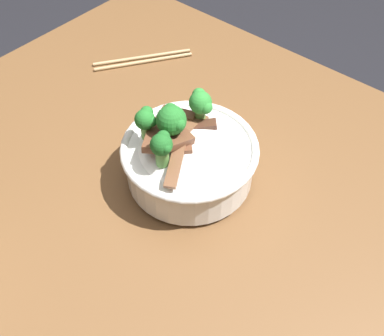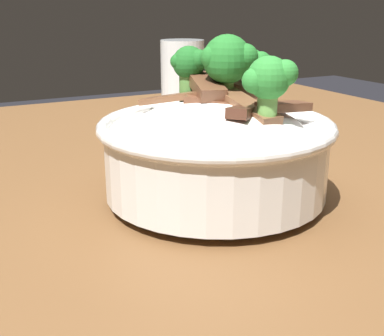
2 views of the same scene
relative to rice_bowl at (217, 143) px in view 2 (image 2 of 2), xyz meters
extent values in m
cube|color=brown|center=(0.08, -0.07, -0.08)|extent=(1.19, 0.97, 0.06)
cube|color=brown|center=(-0.45, -0.49, -0.48)|extent=(0.06, 0.06, 0.74)
cylinder|color=white|center=(0.00, 0.00, -0.05)|extent=(0.10, 0.10, 0.01)
cylinder|color=white|center=(0.00, 0.00, -0.01)|extent=(0.20, 0.20, 0.06)
torus|color=white|center=(0.00, 0.00, 0.02)|extent=(0.21, 0.21, 0.01)
ellipsoid|color=white|center=(0.00, 0.00, 0.01)|extent=(0.16, 0.16, 0.06)
cube|color=brown|center=(0.02, -0.05, 0.03)|extent=(0.05, 0.07, 0.02)
cube|color=#4C2B1E|center=(-0.01, 0.03, 0.03)|extent=(0.06, 0.06, 0.02)
cube|color=brown|center=(-0.04, -0.03, 0.04)|extent=(0.06, 0.08, 0.02)
cube|color=brown|center=(-0.05, 0.03, 0.03)|extent=(0.06, 0.03, 0.01)
cube|color=brown|center=(0.00, -0.01, 0.04)|extent=(0.05, 0.05, 0.01)
cube|color=brown|center=(0.00, -0.02, 0.05)|extent=(0.04, 0.06, 0.02)
cube|color=brown|center=(-0.02, 0.02, 0.04)|extent=(0.02, 0.08, 0.02)
cylinder|color=#6BA84C|center=(-0.05, -0.03, 0.04)|extent=(0.01, 0.01, 0.03)
sphere|color=#237028|center=(-0.05, -0.03, 0.06)|extent=(0.03, 0.03, 0.03)
sphere|color=#237028|center=(-0.04, -0.03, 0.06)|extent=(0.02, 0.02, 0.02)
sphere|color=#237028|center=(-0.06, -0.02, 0.07)|extent=(0.02, 0.02, 0.02)
cylinder|color=#6BA84C|center=(-0.02, 0.05, 0.04)|extent=(0.02, 0.02, 0.02)
sphere|color=#2D8433|center=(-0.02, 0.05, 0.06)|extent=(0.04, 0.04, 0.04)
sphere|color=#2D8433|center=(-0.01, 0.05, 0.06)|extent=(0.02, 0.02, 0.02)
sphere|color=#2D8433|center=(-0.03, 0.06, 0.07)|extent=(0.02, 0.02, 0.02)
cylinder|color=#6BA84C|center=(-0.02, -0.02, 0.04)|extent=(0.01, 0.01, 0.03)
sphere|color=#237028|center=(-0.02, -0.02, 0.07)|extent=(0.04, 0.04, 0.04)
sphere|color=#237028|center=(0.00, -0.02, 0.07)|extent=(0.02, 0.02, 0.02)
sphere|color=#237028|center=(-0.03, 0.00, 0.07)|extent=(0.02, 0.02, 0.02)
cylinder|color=#5B9947|center=(0.00, -0.06, 0.04)|extent=(0.02, 0.02, 0.03)
sphere|color=#1E6023|center=(0.00, -0.06, 0.07)|extent=(0.03, 0.03, 0.03)
sphere|color=#1E6023|center=(0.01, -0.06, 0.07)|extent=(0.01, 0.01, 0.01)
sphere|color=#1E6023|center=(-0.01, -0.05, 0.07)|extent=(0.02, 0.02, 0.02)
cylinder|color=white|center=(-0.15, -0.37, -0.05)|extent=(0.07, 0.07, 0.00)
cylinder|color=white|center=(-0.15, -0.37, 0.01)|extent=(0.07, 0.07, 0.12)
cylinder|color=silver|center=(-0.15, -0.37, -0.01)|extent=(0.06, 0.06, 0.09)
camera|label=1|loc=(0.31, -0.35, 0.51)|focal=42.03mm
camera|label=2|loc=(0.22, 0.37, 0.12)|focal=46.57mm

